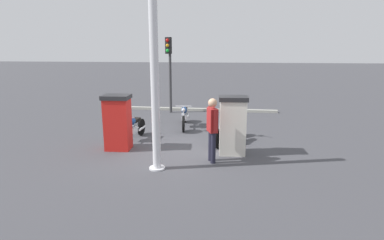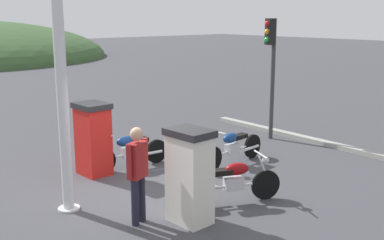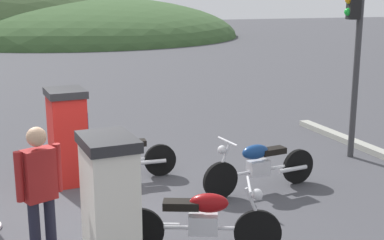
{
  "view_description": "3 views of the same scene",
  "coord_description": "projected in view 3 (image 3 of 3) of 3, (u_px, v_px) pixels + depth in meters",
  "views": [
    {
      "loc": [
        -8.51,
        -1.58,
        2.91
      ],
      "look_at": [
        1.24,
        -0.34,
        0.6
      ],
      "focal_mm": 28.37,
      "sensor_mm": 36.0,
      "label": 1
    },
    {
      "loc": [
        -5.15,
        -7.53,
        3.5
      ],
      "look_at": [
        1.29,
        0.07,
        1.3
      ],
      "focal_mm": 44.35,
      "sensor_mm": 36.0,
      "label": 2
    },
    {
      "loc": [
        -1.35,
        -7.15,
        3.13
      ],
      "look_at": [
        1.5,
        0.29,
        1.26
      ],
      "focal_mm": 49.45,
      "sensor_mm": 36.0,
      "label": 3
    }
  ],
  "objects": [
    {
      "name": "ground_plane",
      "position": [
        103.0,
        217.0,
        7.69
      ],
      "size": [
        120.0,
        120.0,
        0.0
      ],
      "primitive_type": "plane",
      "color": "#424247"
    },
    {
      "name": "fuel_pump_near",
      "position": [
        110.0,
        206.0,
        5.9
      ],
      "size": [
        0.62,
        0.82,
        1.65
      ],
      "color": "silver",
      "rests_on": "ground"
    },
    {
      "name": "fuel_pump_far",
      "position": [
        68.0,
        136.0,
        8.94
      ],
      "size": [
        0.67,
        0.8,
        1.63
      ],
      "color": "red",
      "rests_on": "ground"
    },
    {
      "name": "motorcycle_near_pump",
      "position": [
        202.0,
        218.0,
        6.48
      ],
      "size": [
        1.89,
        0.96,
        0.93
      ],
      "color": "black",
      "rests_on": "ground"
    },
    {
      "name": "motorcycle_far_pump",
      "position": [
        119.0,
        155.0,
        9.16
      ],
      "size": [
        1.96,
        0.56,
        0.92
      ],
      "color": "black",
      "rests_on": "ground"
    },
    {
      "name": "motorcycle_extra",
      "position": [
        259.0,
        165.0,
        8.61
      ],
      "size": [
        2.12,
        0.56,
        0.94
      ],
      "color": "black",
      "rests_on": "ground"
    },
    {
      "name": "attendant_person",
      "position": [
        40.0,
        187.0,
        6.1
      ],
      "size": [
        0.56,
        0.32,
        1.69
      ],
      "color": "#1E1E2D",
      "rests_on": "ground"
    },
    {
      "name": "roadside_traffic_light",
      "position": [
        355.0,
        38.0,
        10.02
      ],
      "size": [
        0.4,
        0.28,
        3.42
      ],
      "color": "#38383A",
      "rests_on": "ground"
    },
    {
      "name": "distant_hill_secondary",
      "position": [
        75.0,
        36.0,
        43.05
      ],
      "size": [
        26.1,
        27.31,
        6.44
      ],
      "color": "#38562D",
      "rests_on": "ground"
    }
  ]
}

